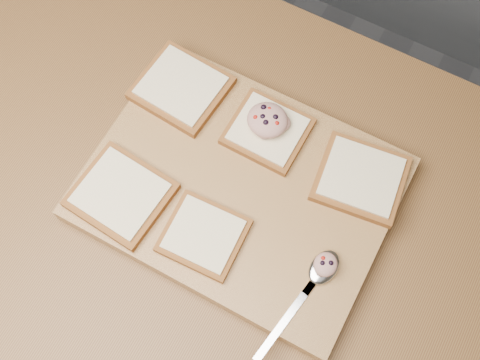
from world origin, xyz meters
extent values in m
plane|color=#515459|center=(0.00, 0.00, 0.00)|extent=(4.00, 4.00, 0.00)
cube|color=slate|center=(0.00, 0.00, 0.42)|extent=(1.90, 0.75, 0.84)
cube|color=brown|center=(0.00, 0.00, 0.87)|extent=(2.00, 0.80, 0.06)
cube|color=#AD864A|center=(0.00, 0.04, 0.92)|extent=(0.45, 0.34, 0.04)
cube|color=brown|center=(-0.16, 0.14, 0.94)|extent=(0.14, 0.13, 0.01)
cube|color=#FFEEC2|center=(-0.16, 0.14, 0.95)|extent=(0.12, 0.11, 0.00)
cube|color=brown|center=(0.00, 0.14, 0.94)|extent=(0.12, 0.11, 0.01)
cube|color=#FFEEC2|center=(0.00, 0.14, 0.95)|extent=(0.10, 0.09, 0.00)
cube|color=brown|center=(0.16, 0.13, 0.94)|extent=(0.14, 0.13, 0.01)
cube|color=#FFEEC2|center=(0.16, 0.13, 0.95)|extent=(0.12, 0.11, 0.00)
cube|color=brown|center=(-0.14, -0.06, 0.94)|extent=(0.14, 0.13, 0.01)
cube|color=#FFEEC2|center=(-0.14, -0.06, 0.95)|extent=(0.12, 0.11, 0.00)
cube|color=brown|center=(0.00, -0.05, 0.94)|extent=(0.12, 0.11, 0.01)
cube|color=#FFEEC2|center=(0.00, -0.05, 0.95)|extent=(0.10, 0.09, 0.00)
ellipsoid|color=tan|center=(0.00, 0.14, 0.97)|extent=(0.06, 0.06, 0.03)
sphere|color=black|center=(0.01, 0.15, 0.98)|extent=(0.01, 0.01, 0.01)
sphere|color=black|center=(-0.02, 0.15, 0.98)|extent=(0.01, 0.01, 0.01)
sphere|color=black|center=(0.00, 0.13, 0.98)|extent=(0.01, 0.01, 0.01)
sphere|color=black|center=(-0.01, 0.14, 0.98)|extent=(0.01, 0.01, 0.01)
sphere|color=#A5140C|center=(0.01, 0.14, 0.98)|extent=(0.01, 0.01, 0.01)
sphere|color=#A5140C|center=(-0.01, 0.16, 0.98)|extent=(0.01, 0.01, 0.01)
sphere|color=#A5140C|center=(-0.02, 0.13, 0.98)|extent=(0.01, 0.01, 0.01)
ellipsoid|color=silver|center=(0.17, -0.01, 0.94)|extent=(0.05, 0.06, 0.01)
cube|color=silver|center=(0.16, -0.04, 0.94)|extent=(0.02, 0.04, 0.00)
cube|color=silver|center=(0.15, -0.10, 0.94)|extent=(0.03, 0.14, 0.00)
ellipsoid|color=tan|center=(0.17, -0.01, 0.96)|extent=(0.03, 0.04, 0.02)
sphere|color=black|center=(0.17, -0.01, 0.96)|extent=(0.01, 0.01, 0.01)
sphere|color=black|center=(0.16, -0.02, 0.96)|extent=(0.01, 0.01, 0.01)
sphere|color=#A5140C|center=(0.16, -0.01, 0.96)|extent=(0.01, 0.01, 0.01)
camera|label=1|loc=(0.16, -0.25, 1.77)|focal=45.00mm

